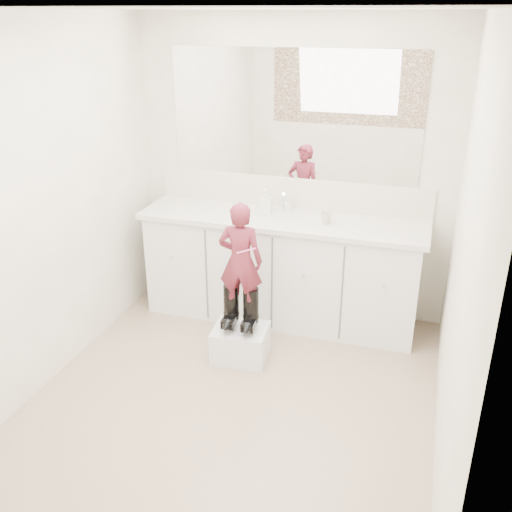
% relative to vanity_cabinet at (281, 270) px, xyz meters
% --- Properties ---
extents(floor, '(3.00, 3.00, 0.00)m').
position_rel_vanity_cabinet_xyz_m(floor, '(0.00, -1.23, -0.42)').
color(floor, '#866F57').
rests_on(floor, ground).
extents(ceiling, '(3.00, 3.00, 0.00)m').
position_rel_vanity_cabinet_xyz_m(ceiling, '(0.00, -1.23, 1.97)').
color(ceiling, white).
rests_on(ceiling, wall_back).
extents(wall_back, '(2.60, 0.00, 2.60)m').
position_rel_vanity_cabinet_xyz_m(wall_back, '(0.00, 0.27, 0.77)').
color(wall_back, beige).
rests_on(wall_back, floor).
extents(wall_front, '(2.60, 0.00, 2.60)m').
position_rel_vanity_cabinet_xyz_m(wall_front, '(0.00, -2.73, 0.77)').
color(wall_front, beige).
rests_on(wall_front, floor).
extents(wall_left, '(0.00, 3.00, 3.00)m').
position_rel_vanity_cabinet_xyz_m(wall_left, '(-1.30, -1.23, 0.78)').
color(wall_left, beige).
rests_on(wall_left, floor).
extents(wall_right, '(0.00, 3.00, 3.00)m').
position_rel_vanity_cabinet_xyz_m(wall_right, '(1.30, -1.23, 0.78)').
color(wall_right, beige).
rests_on(wall_right, floor).
extents(vanity_cabinet, '(2.20, 0.55, 0.85)m').
position_rel_vanity_cabinet_xyz_m(vanity_cabinet, '(0.00, 0.00, 0.00)').
color(vanity_cabinet, silver).
rests_on(vanity_cabinet, floor).
extents(countertop, '(2.28, 0.58, 0.04)m').
position_rel_vanity_cabinet_xyz_m(countertop, '(0.00, -0.01, 0.45)').
color(countertop, beige).
rests_on(countertop, vanity_cabinet).
extents(backsplash, '(2.28, 0.03, 0.25)m').
position_rel_vanity_cabinet_xyz_m(backsplash, '(0.00, 0.26, 0.59)').
color(backsplash, beige).
rests_on(backsplash, countertop).
extents(mirror, '(2.00, 0.02, 1.00)m').
position_rel_vanity_cabinet_xyz_m(mirror, '(0.00, 0.26, 1.22)').
color(mirror, white).
rests_on(mirror, wall_back).
extents(dot_panel, '(2.00, 0.01, 1.20)m').
position_rel_vanity_cabinet_xyz_m(dot_panel, '(0.00, -2.71, 1.22)').
color(dot_panel, '#472819').
rests_on(dot_panel, wall_front).
extents(faucet, '(0.08, 0.08, 0.10)m').
position_rel_vanity_cabinet_xyz_m(faucet, '(0.00, 0.15, 0.52)').
color(faucet, silver).
rests_on(faucet, countertop).
extents(cup, '(0.10, 0.10, 0.08)m').
position_rel_vanity_cabinet_xyz_m(cup, '(0.36, -0.04, 0.51)').
color(cup, '#C0AF99').
rests_on(cup, countertop).
extents(soap_bottle, '(0.10, 0.11, 0.20)m').
position_rel_vanity_cabinet_xyz_m(soap_bottle, '(-0.15, 0.04, 0.56)').
color(soap_bottle, silver).
rests_on(soap_bottle, countertop).
extents(step_stool, '(0.42, 0.36, 0.25)m').
position_rel_vanity_cabinet_xyz_m(step_stool, '(-0.11, -0.71, -0.30)').
color(step_stool, silver).
rests_on(step_stool, floor).
extents(boot_left, '(0.14, 0.23, 0.33)m').
position_rel_vanity_cabinet_xyz_m(boot_left, '(-0.19, -0.69, -0.01)').
color(boot_left, black).
rests_on(boot_left, step_stool).
extents(boot_right, '(0.14, 0.23, 0.33)m').
position_rel_vanity_cabinet_xyz_m(boot_right, '(-0.04, -0.69, -0.01)').
color(boot_right, black).
rests_on(boot_right, step_stool).
extents(toddler, '(0.33, 0.23, 0.86)m').
position_rel_vanity_cabinet_xyz_m(toddler, '(-0.11, -0.69, 0.36)').
color(toddler, '#A2314A').
rests_on(toddler, step_stool).
extents(toothbrush, '(0.14, 0.02, 0.06)m').
position_rel_vanity_cabinet_xyz_m(toothbrush, '(-0.04, -0.77, 0.48)').
color(toothbrush, pink).
rests_on(toothbrush, toddler).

